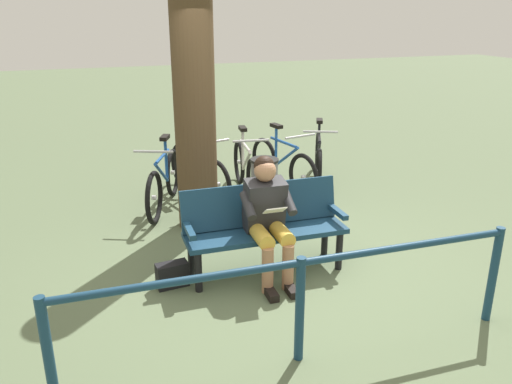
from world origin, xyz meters
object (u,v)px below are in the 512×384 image
at_px(person_reading, 268,213).
at_px(bicycle_blue, 245,170).
at_px(bicycle_red, 199,173).
at_px(bicycle_black, 164,182).
at_px(bench, 264,222).
at_px(tree_trunk, 194,97).
at_px(bicycle_orange, 318,160).
at_px(litter_bin, 264,191).
at_px(handbag, 172,275).
at_px(bicycle_silver, 283,166).

distance_m(person_reading, bicycle_blue, 2.42).
bearing_deg(bicycle_red, bicycle_black, -79.85).
distance_m(bench, person_reading, 0.23).
relative_size(bicycle_blue, bicycle_red, 1.02).
bearing_deg(tree_trunk, bicycle_orange, -154.74).
distance_m(bench, litter_bin, 1.23).
distance_m(handbag, bicycle_orange, 3.56).
bearing_deg(tree_trunk, person_reading, 102.66).
bearing_deg(litter_bin, bicycle_red, -63.85).
bearing_deg(handbag, bicycle_blue, -123.41).
bearing_deg(bicycle_blue, bicycle_orange, 103.79).
relative_size(bench, bicycle_red, 0.98).
distance_m(handbag, litter_bin, 1.84).
xyz_separation_m(bicycle_blue, bicycle_black, (1.17, 0.15, 0.00)).
height_order(bench, bicycle_black, bicycle_black).
distance_m(tree_trunk, bicycle_silver, 2.07).
distance_m(person_reading, bicycle_red, 2.45).
height_order(handbag, bicycle_silver, bicycle_silver).
distance_m(handbag, tree_trunk, 2.08).
xyz_separation_m(person_reading, bicycle_black, (0.63, -2.18, -0.31)).
bearing_deg(bench, bicycle_black, -70.75).
distance_m(bicycle_orange, bicycle_red, 1.84).
bearing_deg(handbag, bicycle_orange, -138.49).
distance_m(bicycle_orange, bicycle_silver, 0.64).
relative_size(person_reading, handbag, 4.00).
bearing_deg(bicycle_silver, handbag, -53.66).
bearing_deg(bicycle_blue, litter_bin, 2.21).
height_order(litter_bin, bicycle_silver, bicycle_silver).
distance_m(bicycle_red, bicycle_black, 0.58).
xyz_separation_m(bench, bicycle_black, (0.64, -2.02, -0.15)).
relative_size(person_reading, litter_bin, 1.49).
height_order(tree_trunk, bicycle_red, tree_trunk).
bearing_deg(bicycle_orange, person_reading, -10.50).
bearing_deg(bicycle_silver, person_reading, -36.76).
bearing_deg(person_reading, litter_bin, -107.48).
bearing_deg(bicycle_red, bicycle_blue, 66.54).
xyz_separation_m(person_reading, bicycle_red, (0.10, -2.43, -0.31)).
bearing_deg(tree_trunk, litter_bin, 167.17).
bearing_deg(bicycle_orange, bench, -12.08).
bearing_deg(person_reading, bicycle_orange, -123.72).
bearing_deg(bicycle_blue, person_reading, -5.60).
bearing_deg(handbag, person_reading, 173.31).
xyz_separation_m(person_reading, handbag, (0.92, -0.11, -0.54)).
bearing_deg(bicycle_silver, litter_bin, -44.03).
relative_size(person_reading, bicycle_black, 0.77).
distance_m(bicycle_blue, bicycle_black, 1.18).
bearing_deg(bicycle_blue, bicycle_silver, 98.45).
height_order(bicycle_orange, bicycle_blue, same).
bearing_deg(litter_bin, person_reading, 71.01).
bearing_deg(bicycle_orange, handbag, -23.76).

